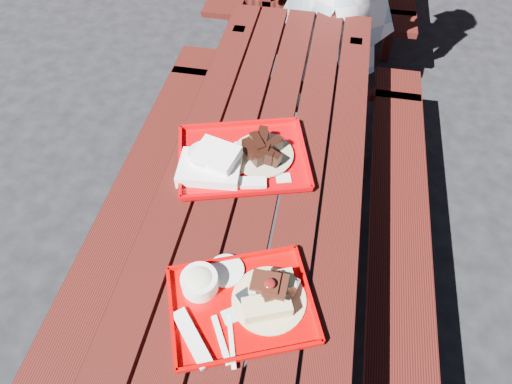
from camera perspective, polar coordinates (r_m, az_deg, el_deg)
ground at (r=2.33m, az=0.70°, el=-10.00°), size 60.00×60.00×0.00m
picnic_table_near at (r=1.86m, az=0.86°, el=-1.55°), size 1.41×2.40×0.75m
near_tray at (r=1.40m, az=-2.03°, el=-12.85°), size 0.51×0.46×0.13m
far_tray at (r=1.74m, az=-1.91°, el=4.35°), size 0.57×0.50×0.08m
white_cloth at (r=1.70m, az=-5.56°, el=3.34°), size 0.24×0.20×0.09m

